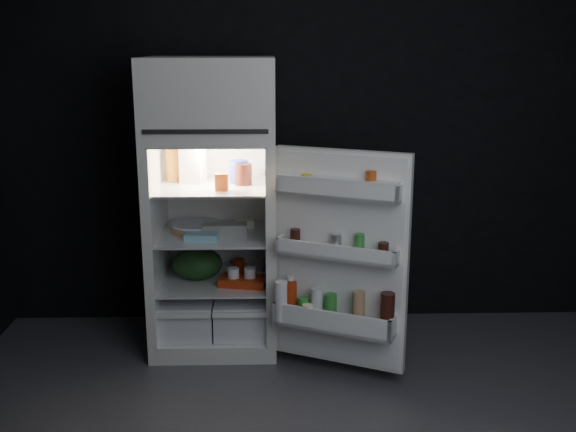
{
  "coord_description": "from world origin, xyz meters",
  "views": [
    {
      "loc": [
        -0.23,
        -2.72,
        1.85
      ],
      "look_at": [
        -0.12,
        1.0,
        0.9
      ],
      "focal_mm": 42.0,
      "sensor_mm": 36.0,
      "label": 1
    }
  ],
  "objects_px": {
    "fridge_door": "(338,263)",
    "egg_carton": "(225,230)",
    "yogurt_tray": "(243,281)",
    "milk_jug": "(193,163)",
    "refrigerator": "(213,195)"
  },
  "relations": [
    {
      "from": "fridge_door",
      "to": "egg_carton",
      "type": "distance_m",
      "value": 0.78
    },
    {
      "from": "egg_carton",
      "to": "yogurt_tray",
      "type": "distance_m",
      "value": 0.34
    },
    {
      "from": "milk_jug",
      "to": "egg_carton",
      "type": "relative_size",
      "value": 0.9
    },
    {
      "from": "milk_jug",
      "to": "refrigerator",
      "type": "bearing_deg",
      "value": -4.12
    },
    {
      "from": "egg_carton",
      "to": "yogurt_tray",
      "type": "xyz_separation_m",
      "value": [
        0.11,
        -0.07,
        -0.31
      ]
    },
    {
      "from": "milk_jug",
      "to": "egg_carton",
      "type": "bearing_deg",
      "value": -21.66
    },
    {
      "from": "fridge_door",
      "to": "yogurt_tray",
      "type": "distance_m",
      "value": 0.69
    },
    {
      "from": "fridge_door",
      "to": "refrigerator",
      "type": "bearing_deg",
      "value": 143.38
    },
    {
      "from": "egg_carton",
      "to": "yogurt_tray",
      "type": "relative_size",
      "value": 0.95
    },
    {
      "from": "refrigerator",
      "to": "fridge_door",
      "type": "distance_m",
      "value": 0.94
    },
    {
      "from": "milk_jug",
      "to": "egg_carton",
      "type": "xyz_separation_m",
      "value": [
        0.19,
        -0.14,
        -0.38
      ]
    },
    {
      "from": "milk_jug",
      "to": "yogurt_tray",
      "type": "xyz_separation_m",
      "value": [
        0.3,
        -0.2,
        -0.69
      ]
    },
    {
      "from": "fridge_door",
      "to": "milk_jug",
      "type": "bearing_deg",
      "value": 145.75
    },
    {
      "from": "milk_jug",
      "to": "yogurt_tray",
      "type": "distance_m",
      "value": 0.79
    },
    {
      "from": "refrigerator",
      "to": "yogurt_tray",
      "type": "xyz_separation_m",
      "value": [
        0.18,
        -0.16,
        -0.5
      ]
    }
  ]
}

